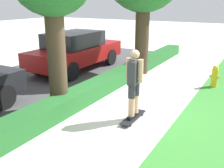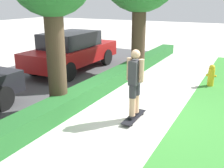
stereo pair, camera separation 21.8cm
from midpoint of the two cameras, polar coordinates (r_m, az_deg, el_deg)
ground_plane at (r=6.69m, az=4.20°, el=-6.39°), size 60.00×60.00×0.00m
street_asphalt at (r=9.09m, az=-20.78°, el=-0.91°), size 16.60×5.00×0.01m
hedge_row at (r=7.34m, az=-7.26°, el=-2.37°), size 16.60×0.60×0.45m
skateboard at (r=6.33m, az=3.80°, el=-7.17°), size 0.99×0.24×0.08m
skater_person at (r=6.02m, az=3.97°, el=0.41°), size 0.49×0.41×1.61m
parked_car_middle at (r=10.77m, az=-9.24°, el=7.22°), size 4.51×1.79×1.55m
fire_hydrant at (r=9.22m, az=20.16°, el=1.77°), size 0.21×0.33×0.73m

